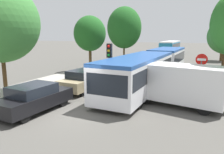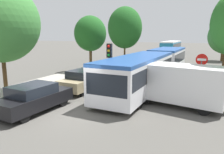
{
  "view_description": "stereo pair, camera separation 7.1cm",
  "coord_description": "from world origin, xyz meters",
  "px_view_note": "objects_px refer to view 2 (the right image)",
  "views": [
    {
      "loc": [
        5.99,
        -8.89,
        3.98
      ],
      "look_at": [
        0.2,
        4.06,
        1.2
      ],
      "focal_mm": 35.0,
      "sensor_mm": 36.0,
      "label": 1
    },
    {
      "loc": [
        6.06,
        -8.86,
        3.98
      ],
      "look_at": [
        0.2,
        4.06,
        1.2
      ],
      "focal_mm": 35.0,
      "sensor_mm": 36.0,
      "label": 2
    }
  ],
  "objects_px": {
    "traffic_light": "(109,58)",
    "queued_car_black": "(34,98)",
    "queued_car_blue": "(119,69)",
    "articulated_bus": "(153,65)",
    "tree_left_mid": "(90,34)",
    "queued_car_green": "(149,58)",
    "tree_left_near": "(0,23)",
    "white_van": "(182,84)",
    "queued_car_silver": "(134,62)",
    "city_bus_rear": "(171,46)",
    "tree_left_far": "(125,29)",
    "queued_car_tan": "(85,80)",
    "queued_car_white": "(155,55)",
    "no_entry_sign": "(201,69)"
  },
  "relations": [
    {
      "from": "queued_car_blue",
      "to": "traffic_light",
      "type": "relative_size",
      "value": 1.3
    },
    {
      "from": "traffic_light",
      "to": "tree_left_near",
      "type": "distance_m",
      "value": 7.12
    },
    {
      "from": "queued_car_tan",
      "to": "queued_car_silver",
      "type": "bearing_deg",
      "value": 3.99
    },
    {
      "from": "white_van",
      "to": "traffic_light",
      "type": "xyz_separation_m",
      "value": [
        -4.63,
        0.36,
        1.26
      ]
    },
    {
      "from": "traffic_light",
      "to": "queued_car_black",
      "type": "bearing_deg",
      "value": -30.35
    },
    {
      "from": "queued_car_white",
      "to": "white_van",
      "type": "distance_m",
      "value": 23.26
    },
    {
      "from": "white_van",
      "to": "queued_car_silver",
      "type": "bearing_deg",
      "value": -49.88
    },
    {
      "from": "queued_car_silver",
      "to": "white_van",
      "type": "distance_m",
      "value": 13.67
    },
    {
      "from": "queued_car_blue",
      "to": "queued_car_green",
      "type": "distance_m",
      "value": 10.24
    },
    {
      "from": "tree_left_near",
      "to": "white_van",
      "type": "bearing_deg",
      "value": 13.9
    },
    {
      "from": "queued_car_tan",
      "to": "queued_car_blue",
      "type": "bearing_deg",
      "value": 1.75
    },
    {
      "from": "queued_car_blue",
      "to": "queued_car_silver",
      "type": "height_order",
      "value": "queued_car_blue"
    },
    {
      "from": "queued_car_tan",
      "to": "white_van",
      "type": "relative_size",
      "value": 0.84
    },
    {
      "from": "queued_car_blue",
      "to": "queued_car_silver",
      "type": "distance_m",
      "value": 5.19
    },
    {
      "from": "queued_car_white",
      "to": "tree_left_far",
      "type": "height_order",
      "value": "tree_left_far"
    },
    {
      "from": "queued_car_tan",
      "to": "tree_left_mid",
      "type": "height_order",
      "value": "tree_left_mid"
    },
    {
      "from": "queued_car_white",
      "to": "tree_left_mid",
      "type": "height_order",
      "value": "tree_left_mid"
    },
    {
      "from": "queued_car_blue",
      "to": "tree_left_far",
      "type": "distance_m",
      "value": 12.03
    },
    {
      "from": "queued_car_blue",
      "to": "queued_car_green",
      "type": "height_order",
      "value": "queued_car_green"
    },
    {
      "from": "city_bus_rear",
      "to": "traffic_light",
      "type": "xyz_separation_m",
      "value": [
        2.0,
        -36.01,
        1.04
      ]
    },
    {
      "from": "city_bus_rear",
      "to": "queued_car_white",
      "type": "bearing_deg",
      "value": 179.51
    },
    {
      "from": "queued_car_blue",
      "to": "white_van",
      "type": "xyz_separation_m",
      "value": [
        6.57,
        -6.66,
        0.48
      ]
    },
    {
      "from": "queued_car_silver",
      "to": "traffic_light",
      "type": "xyz_separation_m",
      "value": [
        2.18,
        -11.49,
        1.75
      ]
    },
    {
      "from": "queued_car_tan",
      "to": "queued_car_green",
      "type": "relative_size",
      "value": 0.98
    },
    {
      "from": "articulated_bus",
      "to": "traffic_light",
      "type": "relative_size",
      "value": 5.05
    },
    {
      "from": "queued_car_silver",
      "to": "queued_car_green",
      "type": "xyz_separation_m",
      "value": [
        0.42,
        5.05,
        0.02
      ]
    },
    {
      "from": "queued_car_silver",
      "to": "city_bus_rear",
      "type": "bearing_deg",
      "value": 3.4
    },
    {
      "from": "articulated_bus",
      "to": "tree_left_mid",
      "type": "height_order",
      "value": "tree_left_mid"
    },
    {
      "from": "queued_car_blue",
      "to": "city_bus_rear",
      "type": "bearing_deg",
      "value": 3.95
    },
    {
      "from": "queued_car_black",
      "to": "traffic_light",
      "type": "height_order",
      "value": "traffic_light"
    },
    {
      "from": "tree_left_mid",
      "to": "tree_left_near",
      "type": "bearing_deg",
      "value": -92.02
    },
    {
      "from": "queued_car_blue",
      "to": "tree_left_near",
      "type": "distance_m",
      "value": 10.91
    },
    {
      "from": "queued_car_white",
      "to": "tree_left_near",
      "type": "height_order",
      "value": "tree_left_near"
    },
    {
      "from": "queued_car_green",
      "to": "white_van",
      "type": "xyz_separation_m",
      "value": [
        6.39,
        -16.89,
        0.47
      ]
    },
    {
      "from": "queued_car_blue",
      "to": "tree_left_mid",
      "type": "relative_size",
      "value": 0.75
    },
    {
      "from": "queued_car_black",
      "to": "queued_car_tan",
      "type": "bearing_deg",
      "value": 2.76
    },
    {
      "from": "queued_car_blue",
      "to": "tree_left_mid",
      "type": "distance_m",
      "value": 5.14
    },
    {
      "from": "queued_car_white",
      "to": "queued_car_blue",
      "type": "bearing_deg",
      "value": -175.42
    },
    {
      "from": "city_bus_rear",
      "to": "white_van",
      "type": "xyz_separation_m",
      "value": [
        6.64,
        -36.37,
        -0.21
      ]
    },
    {
      "from": "queued_car_silver",
      "to": "tree_left_near",
      "type": "xyz_separation_m",
      "value": [
        -3.89,
        -14.49,
        3.92
      ]
    },
    {
      "from": "city_bus_rear",
      "to": "tree_left_near",
      "type": "distance_m",
      "value": 39.36
    },
    {
      "from": "queued_car_blue",
      "to": "articulated_bus",
      "type": "bearing_deg",
      "value": -106.5
    },
    {
      "from": "queued_car_blue",
      "to": "tree_left_far",
      "type": "height_order",
      "value": "tree_left_far"
    },
    {
      "from": "city_bus_rear",
      "to": "tree_left_far",
      "type": "relative_size",
      "value": 1.49
    },
    {
      "from": "queued_car_tan",
      "to": "tree_left_mid",
      "type": "bearing_deg",
      "value": 30.6
    },
    {
      "from": "queued_car_green",
      "to": "no_entry_sign",
      "type": "xyz_separation_m",
      "value": [
        7.27,
        -15.0,
        1.1
      ]
    },
    {
      "from": "articulated_bus",
      "to": "queued_car_silver",
      "type": "height_order",
      "value": "articulated_bus"
    },
    {
      "from": "white_van",
      "to": "queued_car_green",
      "type": "bearing_deg",
      "value": -59.07
    },
    {
      "from": "queued_car_silver",
      "to": "tree_left_far",
      "type": "distance_m",
      "value": 7.64
    },
    {
      "from": "articulated_bus",
      "to": "tree_left_mid",
      "type": "xyz_separation_m",
      "value": [
        -7.43,
        2.54,
        2.58
      ]
    }
  ]
}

